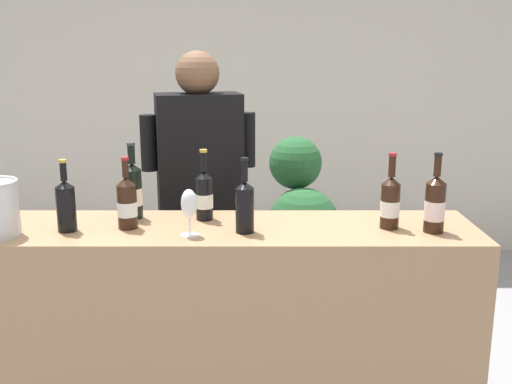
{
  "coord_description": "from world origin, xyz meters",
  "views": [
    {
      "loc": [
        0.18,
        -2.41,
        1.71
      ],
      "look_at": [
        0.18,
        0.0,
        1.14
      ],
      "focal_mm": 41.86,
      "sensor_mm": 36.0,
      "label": 1
    }
  ],
  "objects_px": {
    "wine_bottle_1": "(205,195)",
    "person_server": "(201,222)",
    "wine_bottle_3": "(133,191)",
    "potted_shrub": "(305,225)",
    "wine_bottle_0": "(435,204)",
    "wine_bottle_4": "(391,202)",
    "wine_bottle_2": "(127,203)",
    "wine_bottle_6": "(66,204)",
    "wine_bottle_5": "(245,205)",
    "wine_glass": "(189,206)"
  },
  "relations": [
    {
      "from": "wine_bottle_1",
      "to": "wine_bottle_5",
      "type": "height_order",
      "value": "wine_bottle_1"
    },
    {
      "from": "wine_bottle_5",
      "to": "wine_bottle_0",
      "type": "bearing_deg",
      "value": 0.37
    },
    {
      "from": "wine_bottle_1",
      "to": "wine_glass",
      "type": "distance_m",
      "value": 0.24
    },
    {
      "from": "wine_glass",
      "to": "wine_bottle_0",
      "type": "bearing_deg",
      "value": 2.87
    },
    {
      "from": "wine_bottle_2",
      "to": "wine_bottle_4",
      "type": "xyz_separation_m",
      "value": [
        1.09,
        0.0,
        0.0
      ]
    },
    {
      "from": "wine_bottle_3",
      "to": "wine_bottle_1",
      "type": "bearing_deg",
      "value": -3.6
    },
    {
      "from": "wine_bottle_3",
      "to": "wine_bottle_0",
      "type": "bearing_deg",
      "value": -9.19
    },
    {
      "from": "wine_bottle_5",
      "to": "person_server",
      "type": "bearing_deg",
      "value": 110.17
    },
    {
      "from": "wine_bottle_6",
      "to": "potted_shrub",
      "type": "relative_size",
      "value": 0.25
    },
    {
      "from": "wine_bottle_0",
      "to": "wine_bottle_5",
      "type": "height_order",
      "value": "wine_bottle_0"
    },
    {
      "from": "person_server",
      "to": "potted_shrub",
      "type": "height_order",
      "value": "person_server"
    },
    {
      "from": "wine_bottle_2",
      "to": "wine_bottle_6",
      "type": "relative_size",
      "value": 1.01
    },
    {
      "from": "wine_bottle_1",
      "to": "wine_bottle_3",
      "type": "xyz_separation_m",
      "value": [
        -0.31,
        0.02,
        0.01
      ]
    },
    {
      "from": "wine_bottle_0",
      "to": "wine_bottle_6",
      "type": "relative_size",
      "value": 1.1
    },
    {
      "from": "wine_bottle_0",
      "to": "potted_shrub",
      "type": "height_order",
      "value": "wine_bottle_0"
    },
    {
      "from": "wine_bottle_2",
      "to": "wine_bottle_6",
      "type": "xyz_separation_m",
      "value": [
        -0.24,
        -0.04,
        0.0
      ]
    },
    {
      "from": "wine_bottle_4",
      "to": "potted_shrub",
      "type": "height_order",
      "value": "wine_bottle_4"
    },
    {
      "from": "wine_bottle_3",
      "to": "person_server",
      "type": "distance_m",
      "value": 0.59
    },
    {
      "from": "wine_bottle_4",
      "to": "wine_bottle_6",
      "type": "distance_m",
      "value": 1.33
    },
    {
      "from": "wine_bottle_0",
      "to": "wine_bottle_3",
      "type": "relative_size",
      "value": 0.97
    },
    {
      "from": "wine_bottle_1",
      "to": "wine_bottle_3",
      "type": "bearing_deg",
      "value": 176.4
    },
    {
      "from": "wine_bottle_3",
      "to": "person_server",
      "type": "bearing_deg",
      "value": 61.3
    },
    {
      "from": "wine_bottle_0",
      "to": "wine_bottle_6",
      "type": "height_order",
      "value": "wine_bottle_0"
    },
    {
      "from": "wine_bottle_2",
      "to": "wine_glass",
      "type": "bearing_deg",
      "value": -21.06
    },
    {
      "from": "wine_bottle_5",
      "to": "potted_shrub",
      "type": "height_order",
      "value": "wine_bottle_5"
    },
    {
      "from": "wine_bottle_2",
      "to": "potted_shrub",
      "type": "bearing_deg",
      "value": 52.23
    },
    {
      "from": "wine_bottle_3",
      "to": "person_server",
      "type": "xyz_separation_m",
      "value": [
        0.25,
        0.46,
        -0.27
      ]
    },
    {
      "from": "wine_bottle_2",
      "to": "wine_bottle_3",
      "type": "xyz_separation_m",
      "value": [
        -0.0,
        0.15,
        0.02
      ]
    },
    {
      "from": "wine_bottle_3",
      "to": "wine_bottle_6",
      "type": "height_order",
      "value": "wine_bottle_3"
    },
    {
      "from": "wine_bottle_2",
      "to": "wine_bottle_5",
      "type": "height_order",
      "value": "wine_bottle_5"
    },
    {
      "from": "person_server",
      "to": "wine_bottle_5",
      "type": "bearing_deg",
      "value": -69.83
    },
    {
      "from": "wine_bottle_6",
      "to": "person_server",
      "type": "relative_size",
      "value": 0.17
    },
    {
      "from": "wine_bottle_4",
      "to": "potted_shrub",
      "type": "xyz_separation_m",
      "value": [
        -0.26,
        1.07,
        -0.42
      ]
    },
    {
      "from": "person_server",
      "to": "wine_bottle_2",
      "type": "bearing_deg",
      "value": -112.0
    },
    {
      "from": "wine_bottle_0",
      "to": "wine_bottle_1",
      "type": "relative_size",
      "value": 1.06
    },
    {
      "from": "wine_bottle_6",
      "to": "wine_bottle_0",
      "type": "bearing_deg",
      "value": -0.48
    },
    {
      "from": "wine_bottle_1",
      "to": "wine_bottle_4",
      "type": "height_order",
      "value": "wine_bottle_4"
    },
    {
      "from": "wine_bottle_5",
      "to": "wine_bottle_6",
      "type": "xyz_separation_m",
      "value": [
        -0.73,
        0.02,
        -0.0
      ]
    },
    {
      "from": "wine_bottle_6",
      "to": "wine_glass",
      "type": "xyz_separation_m",
      "value": [
        0.51,
        -0.06,
        0.01
      ]
    },
    {
      "from": "wine_bottle_2",
      "to": "wine_bottle_5",
      "type": "xyz_separation_m",
      "value": [
        0.49,
        -0.06,
        0.01
      ]
    },
    {
      "from": "wine_bottle_3",
      "to": "wine_glass",
      "type": "height_order",
      "value": "wine_bottle_3"
    },
    {
      "from": "wine_bottle_4",
      "to": "wine_bottle_5",
      "type": "xyz_separation_m",
      "value": [
        -0.6,
        -0.06,
        0.0
      ]
    },
    {
      "from": "wine_bottle_1",
      "to": "wine_bottle_4",
      "type": "bearing_deg",
      "value": -9.41
    },
    {
      "from": "wine_bottle_0",
      "to": "person_server",
      "type": "xyz_separation_m",
      "value": [
        -1.01,
        0.66,
        -0.27
      ]
    },
    {
      "from": "wine_bottle_4",
      "to": "wine_bottle_5",
      "type": "distance_m",
      "value": 0.6
    },
    {
      "from": "wine_bottle_3",
      "to": "wine_bottle_4",
      "type": "xyz_separation_m",
      "value": [
        1.09,
        -0.15,
        -0.01
      ]
    },
    {
      "from": "wine_bottle_3",
      "to": "wine_glass",
      "type": "relative_size",
      "value": 1.76
    },
    {
      "from": "wine_bottle_1",
      "to": "potted_shrub",
      "type": "relative_size",
      "value": 0.26
    },
    {
      "from": "wine_bottle_1",
      "to": "person_server",
      "type": "xyz_separation_m",
      "value": [
        -0.06,
        0.47,
        -0.26
      ]
    },
    {
      "from": "wine_bottle_2",
      "to": "wine_bottle_3",
      "type": "height_order",
      "value": "wine_bottle_3"
    }
  ]
}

